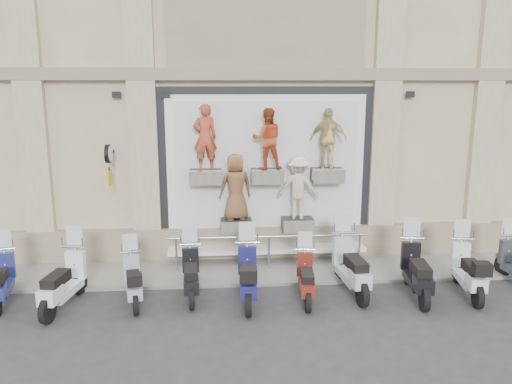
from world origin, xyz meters
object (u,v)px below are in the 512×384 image
scooter_c (133,272)px  scooter_b (63,272)px  scooter_h (417,261)px  scooter_g (351,256)px  scooter_f (306,270)px  guard_rail (269,253)px  scooter_d (191,265)px  scooter_e (248,266)px  clock_sign_bracket (109,160)px  scooter_i (469,261)px  scooter_a (0,271)px

scooter_c → scooter_b: bearing=172.6°
scooter_h → scooter_g: bearing=174.5°
scooter_f → scooter_h: 2.45m
guard_rail → scooter_d: (-1.86, -1.41, 0.26)m
scooter_e → scooter_d: bearing=166.8°
scooter_d → scooter_f: (2.50, -0.34, -0.04)m
clock_sign_bracket → scooter_f: size_ratio=0.60×
scooter_f → scooter_i: (3.63, 0.01, 0.10)m
scooter_c → scooter_d: 1.24m
scooter_b → scooter_g: scooter_g is taller
scooter_f → scooter_a: bearing=-177.0°
clock_sign_bracket → scooter_d: 3.46m
scooter_c → scooter_g: bearing=-10.3°
clock_sign_bracket → scooter_g: bearing=-18.7°
scooter_f → clock_sign_bracket: bearing=159.5°
guard_rail → scooter_a: 6.06m
scooter_c → scooter_g: (4.79, 0.21, 0.16)m
scooter_h → scooter_i: bearing=8.9°
scooter_g → scooter_d: bearing=175.3°
scooter_b → scooter_a: bearing=177.1°
scooter_a → scooter_c: bearing=-16.2°
scooter_a → scooter_b: (1.39, -0.32, 0.07)m
scooter_a → scooter_c: 2.80m
scooter_c → scooter_h: (6.17, -0.12, 0.13)m
scooter_g → scooter_h: size_ratio=1.04×
guard_rail → scooter_c: bearing=-152.0°
scooter_g → scooter_f: bearing=-167.6°
scooter_d → scooter_e: bearing=-19.2°
scooter_c → scooter_e: 2.46m
scooter_d → clock_sign_bracket: bearing=133.5°
clock_sign_bracket → scooter_h: bearing=-17.7°
scooter_c → scooter_d: size_ratio=0.94×
scooter_d → scooter_e: 1.28m
scooter_f → scooter_g: scooter_g is taller
scooter_d → scooter_i: (6.14, -0.33, 0.06)m
scooter_d → scooter_h: (4.95, -0.35, 0.09)m
scooter_f → scooter_e: bearing=-174.5°
scooter_b → scooter_h: scooter_h is taller
clock_sign_bracket → scooter_i: size_ratio=0.53×
guard_rail → scooter_f: (0.64, -1.75, 0.22)m
clock_sign_bracket → scooter_b: clock_sign_bracket is taller
scooter_a → scooter_d: bearing=-11.8°
scooter_b → scooter_h: bearing=10.0°
scooter_e → scooter_g: (2.34, 0.32, 0.04)m
guard_rail → scooter_h: size_ratio=2.52×
scooter_g → scooter_b: bearing=178.8°
scooter_e → scooter_f: 1.28m
clock_sign_bracket → scooter_h: size_ratio=0.51×
scooter_d → scooter_h: size_ratio=0.89×
scooter_a → scooter_e: (5.25, -0.29, 0.07)m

